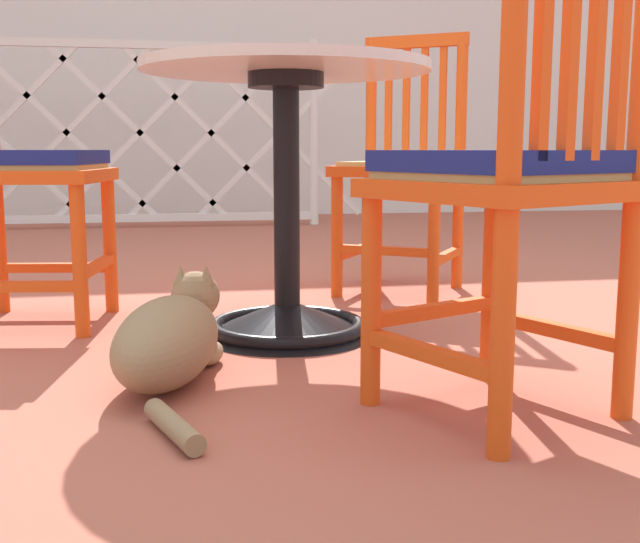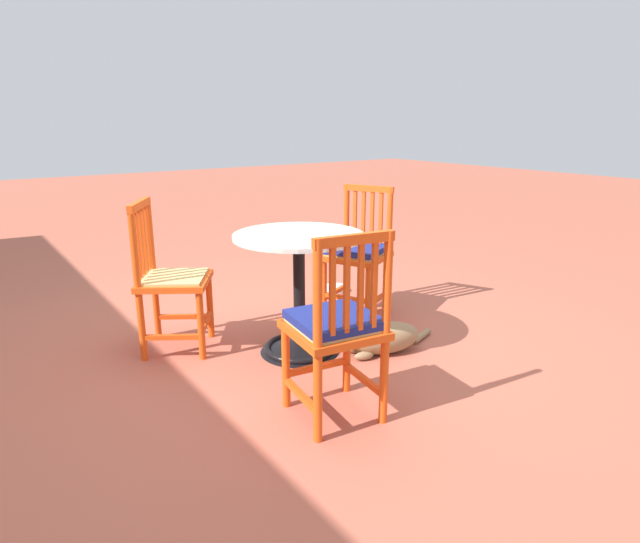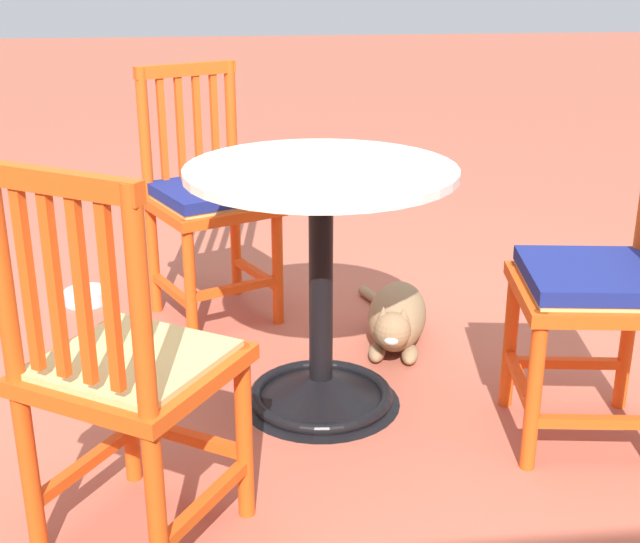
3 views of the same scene
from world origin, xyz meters
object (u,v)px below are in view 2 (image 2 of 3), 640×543
Objects in this scene: cafe_table at (299,307)px; orange_chair_at_corner at (358,253)px; pet_water_bowl at (335,288)px; orange_chair_near_fence at (170,281)px; tabby_cat at (380,339)px; orange_chair_facing_out at (336,328)px.

orange_chair_at_corner is at bearing -65.58° from cafe_table.
orange_chair_at_corner is 0.67m from pet_water_bowl.
orange_chair_near_fence is 5.36× the size of pet_water_bowl.
orange_chair_at_corner is (0.32, -0.71, 0.16)m from cafe_table.
tabby_cat is at bearing -128.94° from cafe_table.
orange_chair_facing_out is 1.43m from orange_chair_at_corner.
orange_chair_near_fence is at bearing 50.88° from tabby_cat.
orange_chair_facing_out is at bearing 122.75° from tabby_cat.
orange_chair_at_corner is 1.00× the size of orange_chair_near_fence.
tabby_cat is at bearing -57.25° from orange_chair_facing_out.
orange_chair_near_fence is at bearing 82.70° from orange_chair_at_corner.
orange_chair_near_fence reaches higher than cafe_table.
pet_water_bowl is (1.54, -1.16, -0.42)m from orange_chair_facing_out.
cafe_table is 0.80m from orange_chair_at_corner.
orange_chair_near_fence is at bearing 15.43° from orange_chair_facing_out.
tabby_cat is (-0.79, -0.98, -0.34)m from orange_chair_near_fence.
cafe_table is at bearing -129.23° from orange_chair_near_fence.
cafe_table is 0.83× the size of orange_chair_facing_out.
cafe_table is at bearing 132.69° from pet_water_bowl.
orange_chair_facing_out is at bearing -164.57° from orange_chair_near_fence.
cafe_table is at bearing 114.42° from orange_chair_at_corner.
pet_water_bowl is (0.50, -0.18, -0.42)m from orange_chair_at_corner.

